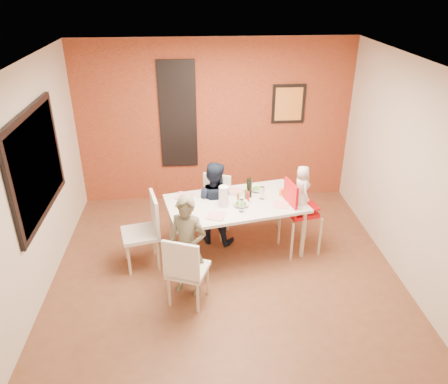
{
  "coord_description": "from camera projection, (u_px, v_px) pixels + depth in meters",
  "views": [
    {
      "loc": [
        -0.38,
        -4.67,
        3.56
      ],
      "look_at": [
        0.0,
        0.3,
        1.05
      ],
      "focal_mm": 35.0,
      "sensor_mm": 36.0,
      "label": 1
    }
  ],
  "objects": [
    {
      "name": "condiment_brown",
      "position": [
        238.0,
        198.0,
        5.91
      ],
      "size": [
        0.04,
        0.04,
        0.14
      ],
      "primitive_type": "cylinder",
      "color": "brown",
      "rests_on": "dining_table"
    },
    {
      "name": "picture_window_frame",
      "position": [
        36.0,
        164.0,
        5.11
      ],
      "size": [
        0.05,
        1.7,
        1.3
      ],
      "primitive_type": "cube",
      "color": "black",
      "rests_on": "wall_left"
    },
    {
      "name": "child_far",
      "position": [
        214.0,
        203.0,
        6.22
      ],
      "size": [
        0.73,
        0.65,
        1.25
      ],
      "primitive_type": "imported",
      "rotation": [
        0.0,
        0.0,
        2.8
      ],
      "color": "black",
      "rests_on": "ground"
    },
    {
      "name": "dining_table",
      "position": [
        236.0,
        206.0,
        5.97
      ],
      "size": [
        2.01,
        1.38,
        0.77
      ],
      "rotation": [
        0.0,
        0.0,
        0.21
      ],
      "color": "silver",
      "rests_on": "ground"
    },
    {
      "name": "picture_window_pane",
      "position": [
        37.0,
        164.0,
        5.12
      ],
      "size": [
        0.02,
        1.55,
        1.15
      ],
      "primitive_type": "cube",
      "color": "black",
      "rests_on": "wall_left"
    },
    {
      "name": "condiment_green",
      "position": [
        246.0,
        195.0,
        5.97
      ],
      "size": [
        0.04,
        0.04,
        0.15
      ],
      "primitive_type": "cylinder",
      "color": "#3A7727",
      "rests_on": "dining_table"
    },
    {
      "name": "wall_right",
      "position": [
        409.0,
        175.0,
        5.33
      ],
      "size": [
        0.02,
        4.5,
        2.7
      ],
      "primitive_type": "cube",
      "color": "beige",
      "rests_on": "ground"
    },
    {
      "name": "wine_glass_b",
      "position": [
        262.0,
        193.0,
        5.99
      ],
      "size": [
        0.06,
        0.06,
        0.18
      ],
      "primitive_type": "cylinder",
      "color": "white",
      "rests_on": "dining_table"
    },
    {
      "name": "wall_back",
      "position": [
        215.0,
        123.0,
        7.18
      ],
      "size": [
        4.5,
        0.02,
        2.7
      ],
      "primitive_type": "cube",
      "color": "beige",
      "rests_on": "ground"
    },
    {
      "name": "chair_far",
      "position": [
        215.0,
        202.0,
        6.48
      ],
      "size": [
        0.55,
        0.55,
        0.91
      ],
      "rotation": [
        0.0,
        0.0,
        -0.38
      ],
      "color": "beige",
      "rests_on": "ground"
    },
    {
      "name": "plate_far_left",
      "position": [
        184.0,
        196.0,
        6.08
      ],
      "size": [
        0.3,
        0.3,
        0.01
      ],
      "primitive_type": "cube",
      "rotation": [
        0.0,
        0.0,
        -0.34
      ],
      "color": "white",
      "rests_on": "dining_table"
    },
    {
      "name": "wall_left",
      "position": [
        32.0,
        187.0,
        5.02
      ],
      "size": [
        0.02,
        4.5,
        2.7
      ],
      "primitive_type": "cube",
      "color": "beige",
      "rests_on": "ground"
    },
    {
      "name": "wine_glass_a",
      "position": [
        241.0,
        206.0,
        5.66
      ],
      "size": [
        0.06,
        0.06,
        0.18
      ],
      "primitive_type": "cylinder",
      "color": "white",
      "rests_on": "dining_table"
    },
    {
      "name": "salad_bowl_a",
      "position": [
        241.0,
        204.0,
        5.84
      ],
      "size": [
        0.21,
        0.21,
        0.05
      ],
      "primitive_type": "imported",
      "rotation": [
        0.0,
        0.0,
        0.03
      ],
      "color": "white",
      "rests_on": "dining_table"
    },
    {
      "name": "brick_accent_wall",
      "position": [
        215.0,
        123.0,
        7.16
      ],
      "size": [
        4.5,
        0.02,
        2.7
      ],
      "primitive_type": "cube",
      "color": "maroon",
      "rests_on": "ground"
    },
    {
      "name": "paper_towel_roll",
      "position": [
        224.0,
        196.0,
        5.77
      ],
      "size": [
        0.13,
        0.13,
        0.29
      ],
      "primitive_type": "cylinder",
      "color": "white",
      "rests_on": "dining_table"
    },
    {
      "name": "chair_left",
      "position": [
        147.0,
        227.0,
        5.74
      ],
      "size": [
        0.56,
        0.56,
        1.01
      ],
      "rotation": [
        0.0,
        0.0,
        4.94
      ],
      "color": "silver",
      "rests_on": "ground"
    },
    {
      "name": "art_print_canvas",
      "position": [
        289.0,
        104.0,
        7.08
      ],
      "size": [
        0.44,
        0.01,
        0.54
      ],
      "primitive_type": "cube",
      "color": "orange",
      "rests_on": "wall_back"
    },
    {
      "name": "plate_far_mid",
      "position": [
        235.0,
        192.0,
        6.21
      ],
      "size": [
        0.32,
        0.32,
        0.01
      ],
      "primitive_type": "cube",
      "rotation": [
        0.0,
        0.0,
        -0.42
      ],
      "color": "silver",
      "rests_on": "dining_table"
    },
    {
      "name": "glassblock_surround",
      "position": [
        178.0,
        115.0,
        7.04
      ],
      "size": [
        0.6,
        0.03,
        1.76
      ],
      "primitive_type": "cube",
      "color": "black",
      "rests_on": "wall_back"
    },
    {
      "name": "child_near",
      "position": [
        187.0,
        247.0,
        5.16
      ],
      "size": [
        0.56,
        0.47,
        1.32
      ],
      "primitive_type": "imported",
      "rotation": [
        0.0,
        0.0,
        -0.37
      ],
      "color": "brown",
      "rests_on": "ground"
    },
    {
      "name": "wine_bottle",
      "position": [
        249.0,
        188.0,
        6.02
      ],
      "size": [
        0.07,
        0.07,
        0.28
      ],
      "primitive_type": "cylinder",
      "color": "black",
      "rests_on": "dining_table"
    },
    {
      "name": "plate_near_right",
      "position": [
        281.0,
        205.0,
        5.86
      ],
      "size": [
        0.26,
        0.26,
        0.01
      ],
      "primitive_type": "cube",
      "rotation": [
        0.0,
        0.0,
        -0.29
      ],
      "color": "white",
      "rests_on": "dining_table"
    },
    {
      "name": "toddler",
      "position": [
        302.0,
        189.0,
        5.84
      ],
      "size": [
        0.25,
        0.35,
        0.65
      ],
      "primitive_type": "imported",
      "rotation": [
        0.0,
        0.0,
        1.73
      ],
      "color": "beige",
      "rests_on": "high_chair"
    },
    {
      "name": "ground",
      "position": [
        226.0,
        273.0,
        5.79
      ],
      "size": [
        4.5,
        4.5,
        0.0
      ],
      "primitive_type": "plane",
      "color": "brown",
      "rests_on": "ground"
    },
    {
      "name": "condiment_red",
      "position": [
        248.0,
        197.0,
        5.91
      ],
      "size": [
        0.04,
        0.04,
        0.15
      ],
      "primitive_type": "cylinder",
      "color": "red",
      "rests_on": "dining_table"
    },
    {
      "name": "glassblock_strip",
      "position": [
        178.0,
        115.0,
        7.04
      ],
      "size": [
        0.55,
        0.03,
        1.7
      ],
      "primitive_type": "cube",
      "color": "silver",
      "rests_on": "wall_back"
    },
    {
      "name": "chair_near",
      "position": [
        185.0,
        268.0,
        5.01
      ],
      "size": [
        0.56,
        0.56,
        0.94
      ],
      "rotation": [
        0.0,
        0.0,
        2.78
      ],
      "color": "white",
      "rests_on": "ground"
    },
    {
      "name": "high_chair",
      "position": [
        298.0,
        210.0,
        5.97
      ],
      "size": [
        0.55,
        0.55,
        1.09
      ],
      "rotation": [
        0.0,
        0.0,
        1.8
      ],
      "color": "red",
      "rests_on": "ground"
    },
    {
      "name": "salad_bowl_b",
      "position": [
        257.0,
        189.0,
        6.23
      ],
      "size": [
        0.26,
        0.26,
        0.05
      ],
      "primitive_type": "imported",
      "rotation": [
        0.0,
        0.0,
        -0.36
      ],
      "color": "white",
      "rests_on": "dining_table"
    },
    {
      "name": "plate_near_left",
      "position": [
        216.0,
        216.0,
        5.59
      ],
      "size": [
        0.29,
        0.29,
        0.01
      ],
      "primitive_type": "cube",
      "rotation": [
        0.0,
        0.0,
        -0.37
      ],
      "color": "white",
      "rests_on": "dining_table"
    },
    {
      "name": "sippy_cup",
      "position": [
        281.0,
        192.0,
        6.09
      ],
      "size": [
        0.06,
        0.06,
        0.1
      ],
      "primitive_type": "cylinder",
      "color": "orange",
      "rests_on": "dining_table"
    },
    {
      "name": "ceiling",
      "position": [
        226.0,
        64.0,
        4.57
      ],
      "size": [
        4.5,
        4.5,
        0.02
      ],
      "primitive_type": "cube",
      "color": "silver",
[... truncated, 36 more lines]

